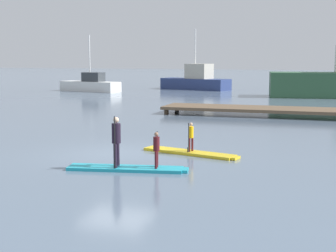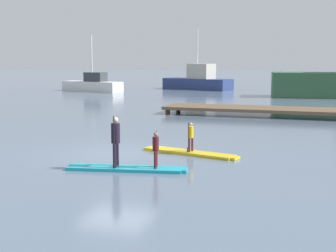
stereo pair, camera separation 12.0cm
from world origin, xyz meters
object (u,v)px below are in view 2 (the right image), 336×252
paddler_child_solo (191,136)px  fishing_boat_green_midground (198,80)px  paddler_adult (116,138)px  paddleboard_near (190,153)px  motor_boat_small_navy (93,85)px  paddler_child_front (156,148)px  paddleboard_far (127,168)px

paddler_child_solo → fishing_boat_green_midground: 35.84m
paddler_adult → fishing_boat_green_midground: size_ratio=0.20×
paddler_child_solo → fishing_boat_green_midground: size_ratio=0.13×
fishing_boat_green_midground → paddleboard_near: bearing=-75.9°
paddler_adult → paddler_child_solo: bearing=63.7°
paddleboard_near → motor_boat_small_navy: 33.80m
paddler_child_front → fishing_boat_green_midground: 38.56m
paddler_child_front → paddleboard_far: bearing=-168.9°
paddleboard_far → motor_boat_small_navy: bearing=118.2°
paddleboard_near → fishing_boat_green_midground: 35.83m
fishing_boat_green_midground → paddler_adult: bearing=-79.3°
paddler_child_solo → paddler_adult: (-1.54, -3.11, 0.31)m
paddler_child_front → paddler_adult: bearing=-168.8°
paddler_child_solo → paddler_child_front: size_ratio=0.95×
paddleboard_far → paddleboard_near: bearing=68.7°
paddleboard_near → paddler_adult: bearing=-116.1°
paddleboard_near → paddleboard_far: 3.29m
paddler_adult → fishing_boat_green_midground: 38.55m
paddleboard_far → motor_boat_small_navy: (-16.94, 31.58, 0.62)m
paddleboard_near → paddler_adult: (-1.53, -3.13, 0.94)m
paddleboard_near → paddleboard_far: (-1.20, -3.06, 0.00)m
paddler_adult → motor_boat_small_navy: 35.74m
paddleboard_near → motor_boat_small_navy: size_ratio=0.55×
paddler_adult → fishing_boat_green_midground: bearing=100.7°
paddleboard_far → fishing_boat_green_midground: fishing_boat_green_midground is taller
paddleboard_far → motor_boat_small_navy: size_ratio=0.56×
paddleboard_near → paddler_child_front: size_ratio=3.35×
paddler_adult → paddler_child_front: size_ratio=1.44×
paddleboard_near → motor_boat_small_navy: motor_boat_small_navy is taller
motor_boat_small_navy → paddleboard_far: bearing=-61.8°
paddler_child_front → fishing_boat_green_midground: size_ratio=0.14×
paddler_child_solo → paddler_adult: size_ratio=0.66×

